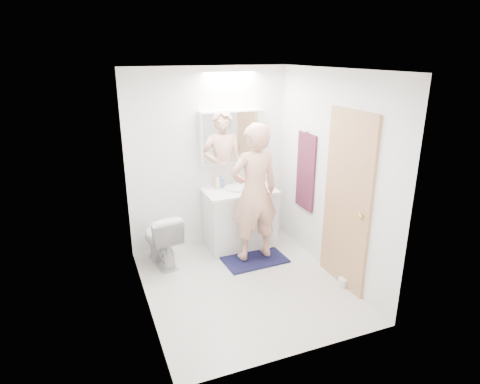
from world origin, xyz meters
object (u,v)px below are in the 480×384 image
vanity_cabinet (240,219)px  person (254,193)px  medicine_cabinet (232,136)px  toothbrush_cup (249,181)px  toilet (161,239)px  soap_bottle_a (217,182)px  toilet_paper_roll (343,283)px  soap_bottle_b (221,182)px

vanity_cabinet → person: person is taller
medicine_cabinet → toothbrush_cup: medicine_cabinet is taller
toilet → person: (1.12, -0.34, 0.57)m
vanity_cabinet → person: (0.02, -0.45, 0.53)m
vanity_cabinet → soap_bottle_a: bearing=150.1°
person → toothbrush_cup: size_ratio=19.13×
medicine_cabinet → person: 0.88m
medicine_cabinet → person: medicine_cabinet is taller
soap_bottle_a → medicine_cabinet: bearing=14.5°
toilet_paper_roll → toilet: bearing=144.2°
soap_bottle_b → toilet_paper_roll: size_ratio=1.43×
vanity_cabinet → soap_bottle_b: size_ratio=5.73×
toothbrush_cup → medicine_cabinet: bearing=167.9°
soap_bottle_a → toothbrush_cup: size_ratio=2.17×
toothbrush_cup → person: bearing=-107.1°
vanity_cabinet → medicine_cabinet: medicine_cabinet is taller
person → toilet_paper_roll: (0.70, -0.97, -0.87)m
medicine_cabinet → toilet: (-1.08, -0.33, -1.16)m
soap_bottle_b → vanity_cabinet: bearing=-41.6°
person → vanity_cabinet: bearing=-90.6°
medicine_cabinet → soap_bottle_b: medicine_cabinet is taller
soap_bottle_a → toothbrush_cup: bearing=1.2°
toilet_paper_roll → toothbrush_cup: bearing=107.8°
toothbrush_cup → toilet_paper_roll: size_ratio=0.83×
medicine_cabinet → person: (0.04, -0.66, -0.58)m
toilet → soap_bottle_a: 1.06m
toothbrush_cup → toilet_paper_roll: bearing=-72.2°
medicine_cabinet → toothbrush_cup: size_ratio=9.68×
medicine_cabinet → soap_bottle_a: bearing=-165.5°
soap_bottle_a → toothbrush_cup: 0.47m
toilet → soap_bottle_a: soap_bottle_a is taller
toilet → toothbrush_cup: (1.31, 0.28, 0.52)m
toilet → toothbrush_cup: 1.44m
soap_bottle_a → soap_bottle_b: 0.07m
toilet → toilet_paper_roll: toilet is taller
vanity_cabinet → toilet_paper_roll: vanity_cabinet is taller
medicine_cabinet → toilet: bearing=-163.2°
medicine_cabinet → person: size_ratio=0.51×
vanity_cabinet → toothbrush_cup: 0.54m
vanity_cabinet → soap_bottle_a: (-0.26, 0.15, 0.53)m
vanity_cabinet → soap_bottle_b: 0.58m
medicine_cabinet → soap_bottle_b: bearing=-170.2°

